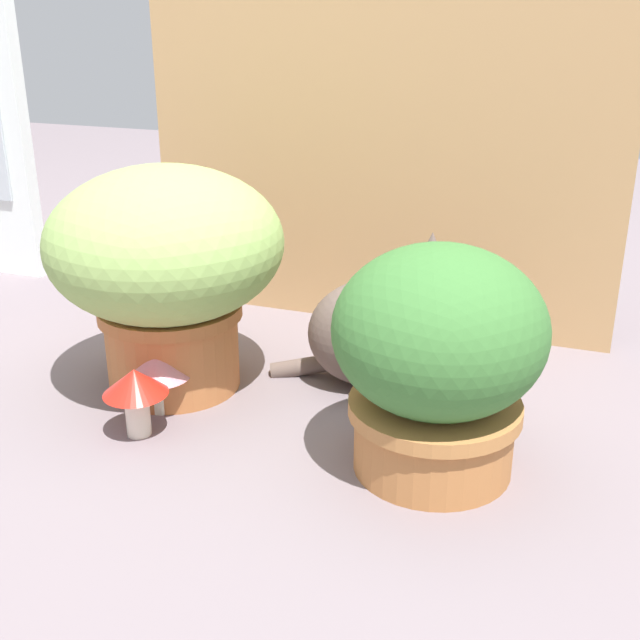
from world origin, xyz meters
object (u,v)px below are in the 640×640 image
(leafy_planter, at_px, (438,356))
(mushroom_ornament_pink, at_px, (158,365))
(grass_planter, at_px, (167,262))
(cat, at_px, (382,327))
(mushroom_ornament_red, at_px, (135,388))

(leafy_planter, height_order, mushroom_ornament_pink, leafy_planter)
(grass_planter, xyz_separation_m, mushroom_ornament_pink, (0.03, -0.11, -0.16))
(grass_planter, relative_size, leafy_planter, 1.18)
(leafy_planter, relative_size, cat, 0.97)
(mushroom_ornament_red, bearing_deg, grass_planter, 101.35)
(mushroom_ornament_pink, xyz_separation_m, mushroom_ornament_red, (0.01, -0.09, -0.00))
(leafy_planter, distance_m, mushroom_ornament_red, 0.53)
(grass_planter, bearing_deg, leafy_planter, -12.35)
(mushroom_ornament_red, bearing_deg, leafy_planter, 8.34)
(grass_planter, height_order, leafy_planter, grass_planter)
(grass_planter, distance_m, cat, 0.44)
(mushroom_ornament_pink, distance_m, mushroom_ornament_red, 0.09)
(mushroom_ornament_pink, height_order, mushroom_ornament_red, mushroom_ornament_pink)
(cat, relative_size, mushroom_ornament_pink, 2.95)
(grass_planter, distance_m, mushroom_ornament_pink, 0.20)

